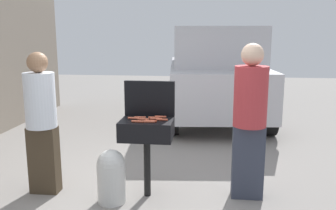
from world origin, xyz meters
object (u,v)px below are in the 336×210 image
parked_minivan (214,72)px  hot_dog_3 (137,121)px  hot_dog_2 (161,117)px  propane_tank (111,175)px  hot_dog_1 (143,119)px  bbq_grill (147,132)px  hot_dog_5 (154,118)px  person_right (250,116)px  person_left (41,118)px  hot_dog_6 (134,118)px  hot_dog_0 (151,121)px  hot_dog_8 (162,120)px  hot_dog_7 (156,119)px  hot_dog_9 (149,122)px

parked_minivan → hot_dog_3: bearing=73.3°
hot_dog_2 → parked_minivan: parked_minivan is taller
propane_tank → hot_dog_1: bearing=28.2°
bbq_grill → hot_dog_5: hot_dog_5 is taller
hot_dog_1 → person_right: 1.20m
parked_minivan → person_right: bearing=89.8°
person_left → hot_dog_5: bearing=-0.5°
bbq_grill → parked_minivan: bearing=79.4°
hot_dog_6 → hot_dog_3: bearing=-63.4°
person_right → parked_minivan: bearing=-96.5°
hot_dog_0 → hot_dog_5: size_ratio=1.00×
hot_dog_3 → person_left: bearing=175.5°
hot_dog_3 → hot_dog_8: (0.26, 0.11, 0.00)m
bbq_grill → person_left: bearing=-178.2°
hot_dog_0 → hot_dog_2: 0.23m
hot_dog_2 → hot_dog_7: same height
bbq_grill → hot_dog_7: bearing=5.9°
hot_dog_3 → hot_dog_5: size_ratio=1.00×
hot_dog_1 → parked_minivan: size_ratio=0.03×
hot_dog_1 → person_right: (1.20, 0.13, 0.04)m
person_left → hot_dog_0: bearing=-7.7°
hot_dog_6 → hot_dog_7: same height
person_left → hot_dog_8: bearing=-4.3°
parked_minivan → bbq_grill: bearing=74.0°
hot_dog_1 → hot_dog_5: 0.14m
person_left → parked_minivan: size_ratio=0.37×
hot_dog_6 → hot_dog_9: same height
person_left → hot_dog_3: bearing=-9.7°
hot_dog_5 → hot_dog_0: bearing=-93.1°
hot_dog_7 → hot_dog_1: bearing=-164.6°
hot_dog_9 → person_left: size_ratio=0.08×
hot_dog_2 → parked_minivan: 4.15m
person_right → person_left: bearing=-8.3°
hot_dog_8 → person_right: (0.98, 0.12, 0.04)m
hot_dog_1 → hot_dog_7: 0.15m
hot_dog_2 → hot_dog_8: size_ratio=1.00×
bbq_grill → hot_dog_0: hot_dog_0 is taller
bbq_grill → hot_dog_7: hot_dog_7 is taller
hot_dog_0 → hot_dog_3: 0.15m
hot_dog_0 → hot_dog_8: same height
hot_dog_3 → parked_minivan: bearing=78.6°
hot_dog_5 → hot_dog_9: size_ratio=1.00×
hot_dog_9 → hot_dog_3: bearing=-177.6°
bbq_grill → hot_dog_6: size_ratio=7.08×
hot_dog_6 → hot_dog_9: 0.25m
hot_dog_0 → parked_minivan: 4.38m
hot_dog_0 → person_left: size_ratio=0.08×
hot_dog_6 → propane_tank: bearing=-134.4°
propane_tank → parked_minivan: 4.63m
bbq_grill → propane_tank: (-0.38, -0.21, -0.46)m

